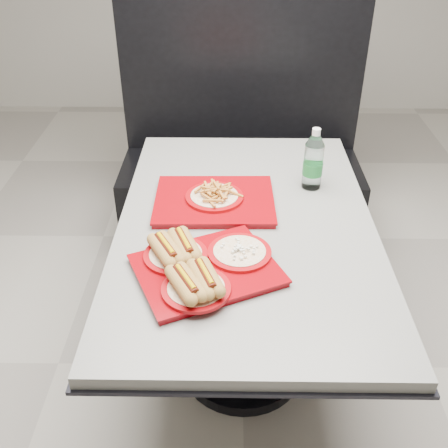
{
  "coord_description": "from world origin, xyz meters",
  "views": [
    {
      "loc": [
        -0.06,
        -1.54,
        1.77
      ],
      "look_at": [
        -0.08,
        -0.14,
        0.83
      ],
      "focal_mm": 42.0,
      "sensor_mm": 36.0,
      "label": 1
    }
  ],
  "objects_px": {
    "diner_table": "(245,258)",
    "tray_far": "(214,198)",
    "booth_bench": "(241,166)",
    "tray_near": "(201,266)",
    "water_bottle": "(313,162)"
  },
  "relations": [
    {
      "from": "booth_bench",
      "to": "tray_near",
      "type": "bearing_deg",
      "value": -95.96
    },
    {
      "from": "diner_table",
      "to": "tray_near",
      "type": "xyz_separation_m",
      "value": [
        -0.14,
        -0.3,
        0.2
      ]
    },
    {
      "from": "diner_table",
      "to": "water_bottle",
      "type": "height_order",
      "value": "water_bottle"
    },
    {
      "from": "tray_far",
      "to": "diner_table",
      "type": "bearing_deg",
      "value": -45.16
    },
    {
      "from": "booth_bench",
      "to": "tray_far",
      "type": "bearing_deg",
      "value": -96.74
    },
    {
      "from": "diner_table",
      "to": "water_bottle",
      "type": "distance_m",
      "value": 0.45
    },
    {
      "from": "tray_near",
      "to": "water_bottle",
      "type": "height_order",
      "value": "water_bottle"
    },
    {
      "from": "diner_table",
      "to": "tray_near",
      "type": "relative_size",
      "value": 2.77
    },
    {
      "from": "diner_table",
      "to": "booth_bench",
      "type": "relative_size",
      "value": 1.05
    },
    {
      "from": "tray_far",
      "to": "booth_bench",
      "type": "bearing_deg",
      "value": 83.26
    },
    {
      "from": "diner_table",
      "to": "tray_far",
      "type": "xyz_separation_m",
      "value": [
        -0.12,
        0.12,
        0.19
      ]
    },
    {
      "from": "water_bottle",
      "to": "tray_far",
      "type": "bearing_deg",
      "value": -160.19
    },
    {
      "from": "tray_near",
      "to": "tray_far",
      "type": "xyz_separation_m",
      "value": [
        0.03,
        0.41,
        -0.01
      ]
    },
    {
      "from": "booth_bench",
      "to": "water_bottle",
      "type": "relative_size",
      "value": 5.53
    },
    {
      "from": "diner_table",
      "to": "tray_near",
      "type": "bearing_deg",
      "value": -116.16
    }
  ]
}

